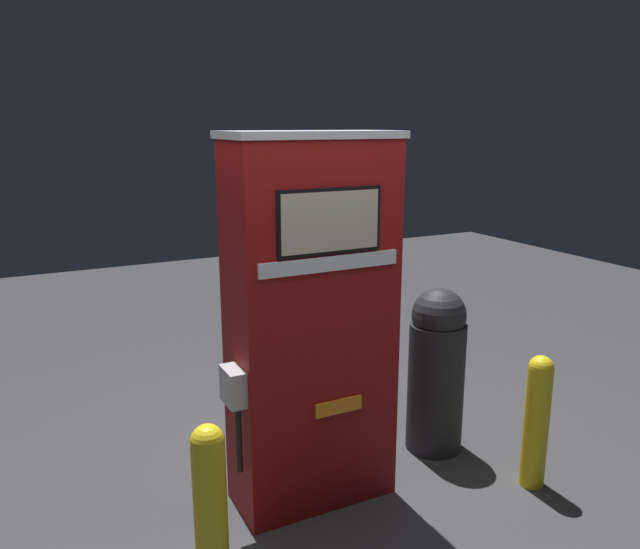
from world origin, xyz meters
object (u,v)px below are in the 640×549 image
Objects in this scene: safety_bollard at (210,505)px; trash_bin at (436,368)px; safety_bollard_far at (537,418)px; gas_pump at (311,324)px.

safety_bollard is 0.76× the size of trash_bin.
safety_bollard is at bearing -160.70° from trash_bin.
safety_bollard is 2.00m from safety_bollard_far.
gas_pump is 1.11m from trash_bin.
safety_bollard_far is at bearing -0.91° from safety_bollard.
trash_bin reaches higher than safety_bollard.
safety_bollard reaches higher than safety_bollard_far.
gas_pump is at bearing 32.76° from safety_bollard.
gas_pump is 1.48m from safety_bollard_far.
safety_bollard is at bearing -147.24° from gas_pump.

